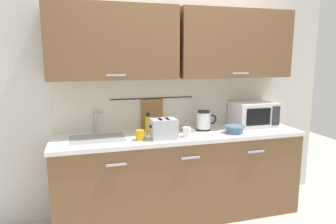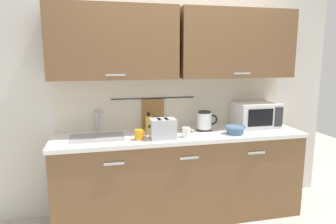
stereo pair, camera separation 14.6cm
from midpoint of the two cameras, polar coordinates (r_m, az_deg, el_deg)
counter_unit at (r=3.24m, az=3.38°, el=-11.63°), size 2.53×0.64×0.90m
back_wall_assembly at (r=3.24m, az=2.58°, el=7.72°), size 3.70×0.41×2.50m
sink_faucet at (r=3.17m, az=-11.89°, el=-1.25°), size 0.09×0.17×0.22m
microwave at (r=3.53m, az=17.18°, el=-0.48°), size 0.46×0.35×0.27m
electric_kettle at (r=3.24m, az=8.17°, el=-1.68°), size 0.23×0.16×0.21m
dish_soap_bottle at (r=3.18m, az=-2.36°, el=-2.07°), size 0.06×0.06×0.20m
mug_near_sink at (r=2.87m, az=-3.96°, el=-4.25°), size 0.12×0.08×0.09m
mixing_bowl at (r=3.16m, az=13.74°, el=-3.20°), size 0.21×0.21×0.08m
toaster at (r=2.89m, az=0.45°, el=-3.13°), size 0.26×0.17×0.19m
mug_by_kettle at (r=2.96m, az=4.88°, el=-3.79°), size 0.12×0.08×0.09m
wooden_spoon at (r=3.24m, az=2.98°, el=-3.31°), size 0.25×0.16×0.01m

